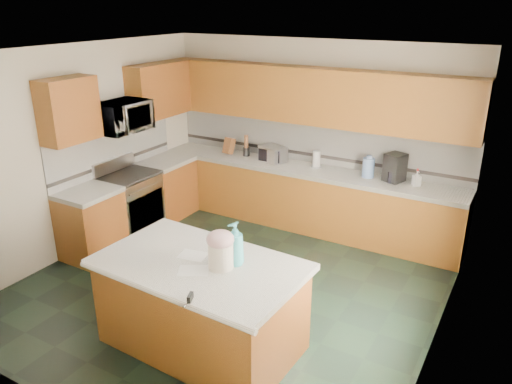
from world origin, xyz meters
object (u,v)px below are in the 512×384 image
Objects in this scene: soap_bottle_island at (235,244)px; knife_block at (229,146)px; treat_jar at (221,255)px; toaster_oven at (273,154)px; island_base at (202,307)px; coffee_maker at (395,167)px; island_top at (200,265)px.

soap_bottle_island reaches higher than knife_block.
toaster_oven is (-1.10, 3.06, -0.01)m from treat_jar.
island_base is 7.26× the size of knife_block.
toaster_oven is at bearing -158.38° from coffee_maker.
island_base is 4.79× the size of coffee_maker.
knife_block is (-1.97, 2.94, -0.08)m from soap_bottle_island.
island_base is 7.45× the size of treat_jar.
island_base is at bearing -159.65° from treat_jar.
treat_jar is 0.63× the size of toaster_oven.
knife_block is 0.64× the size of toaster_oven.
treat_jar is at bearing 7.58° from island_top.
treat_jar is 3.59m from knife_block.
treat_jar reaches higher than island_top.
coffee_maker reaches higher than treat_jar.
island_base is at bearing -51.12° from knife_block.
treat_jar is (0.23, 0.02, 0.15)m from island_top.
knife_block is at bearing 120.90° from island_base.
island_base is 0.65m from treat_jar.
toaster_oven is (0.78, 0.00, -0.01)m from knife_block.
treat_jar is 0.64× the size of coffee_maker.
soap_bottle_island is at bearing 26.02° from island_base.
toaster_oven reaches higher than island_base.
island_top is 4.93× the size of toaster_oven.
toaster_oven is at bearing 10.51° from knife_block.
toaster_oven is at bearing 108.46° from island_base.
treat_jar reaches higher than toaster_oven.
soap_bottle_island is (0.31, 0.14, 0.70)m from island_base.
soap_bottle_island is at bearing -45.65° from knife_block.
island_base is 3.25m from toaster_oven.
knife_block is (-1.89, 3.06, 0.00)m from treat_jar.
coffee_maker is (0.95, 3.11, 0.22)m from island_top.
island_top is (0.00, 0.00, 0.46)m from island_base.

